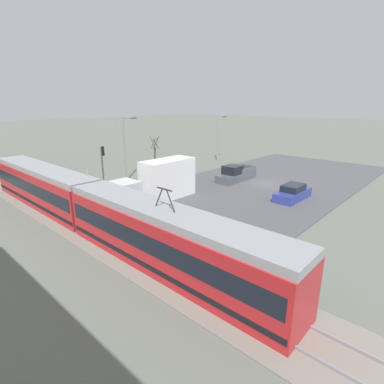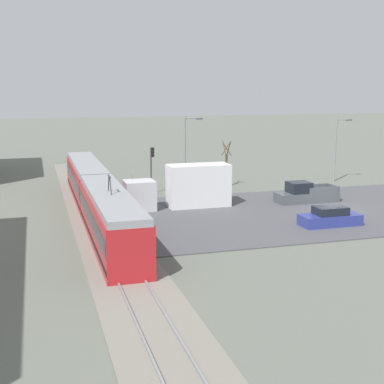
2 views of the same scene
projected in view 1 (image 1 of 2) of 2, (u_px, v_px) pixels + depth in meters
name	position (u px, v px, depth m)	size (l,w,h in m)	color
ground_plane	(263.00, 184.00, 34.47)	(320.00, 320.00, 0.00)	#60665B
road_surface	(263.00, 184.00, 34.46)	(17.91, 39.68, 0.08)	#4C4C51
rail_bed	(114.00, 240.00, 20.32)	(70.34, 4.40, 0.22)	gray
light_rail_tram	(90.00, 206.00, 21.66)	(31.97, 2.68, 4.60)	#B21E23
box_truck	(158.00, 182.00, 28.09)	(2.33, 9.25, 3.70)	silver
pickup_truck	(236.00, 174.00, 35.53)	(1.99, 5.77, 1.89)	#4C5156
sedan_car_0	(293.00, 193.00, 28.65)	(1.86, 4.64, 1.44)	navy
traffic_light_pole	(103.00, 162.00, 31.41)	(0.28, 0.47, 4.61)	#47474C
street_tree	(155.00, 157.00, 38.44)	(1.17, 0.97, 4.94)	brown
street_lamp_near_crossing	(126.00, 144.00, 34.83)	(0.36, 1.95, 7.44)	gray
street_lamp_mid_block	(219.00, 135.00, 47.05)	(0.36, 1.95, 7.04)	gray
no_parking_sign	(88.00, 179.00, 30.19)	(0.32, 0.08, 2.55)	gray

